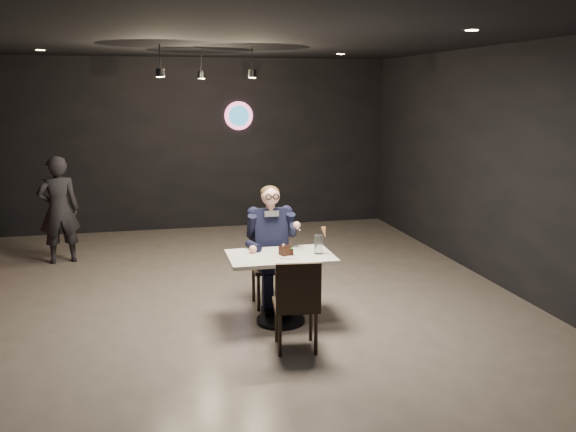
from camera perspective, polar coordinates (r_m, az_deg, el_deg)
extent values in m
plane|color=slate|center=(6.87, -5.54, -9.25)|extent=(9.00, 9.00, 0.00)
cube|color=black|center=(8.41, -7.78, 14.54)|extent=(1.40, 1.20, 0.36)
cube|color=white|center=(6.53, -0.71, -6.82)|extent=(1.10, 0.70, 0.75)
cube|color=black|center=(7.02, -1.66, -4.76)|extent=(0.42, 0.46, 0.92)
cube|color=black|center=(5.87, 0.74, -8.14)|extent=(0.47, 0.51, 0.92)
cube|color=black|center=(6.95, -1.68, -2.71)|extent=(0.60, 0.80, 1.44)
cylinder|color=white|center=(6.34, 0.05, -3.80)|extent=(0.21, 0.21, 0.01)
cube|color=black|center=(6.37, -0.20, -3.27)|extent=(0.15, 0.14, 0.09)
ellipsoid|color=#328E2E|center=(6.33, 0.45, -3.03)|extent=(0.05, 0.04, 0.01)
cylinder|color=silver|center=(6.46, 2.86, -2.66)|extent=(0.09, 0.09, 0.20)
cone|color=tan|center=(6.41, 3.42, -1.52)|extent=(0.07, 0.07, 0.12)
imported|color=black|center=(9.28, -20.65, 0.55)|extent=(0.64, 0.49, 1.55)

